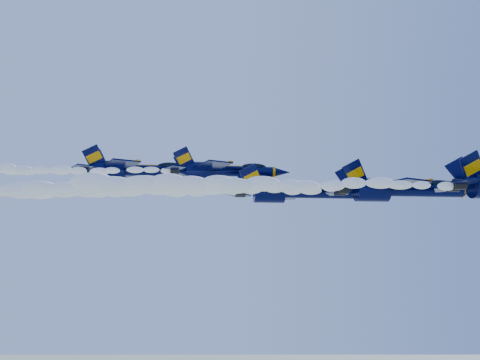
{
  "coord_description": "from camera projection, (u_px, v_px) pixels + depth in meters",
  "views": [
    {
      "loc": [
        -16.39,
        -61.73,
        142.02
      ],
      "look_at": [
        -9.77,
        5.42,
        154.37
      ],
      "focal_mm": 40.0,
      "sensor_mm": 36.0,
      "label": 1
    }
  ],
  "objects": [
    {
      "name": "smoke_trail_jet_lead",
      "position": [
        269.0,
        185.0,
        52.88
      ],
      "size": [
        37.93,
        2.0,
        1.8
      ],
      "primitive_type": "ellipsoid",
      "color": "white"
    },
    {
      "name": "jet_second",
      "position": [
        401.0,
        189.0,
        64.36
      ],
      "size": [
        18.42,
        15.11,
        6.84
      ],
      "color": "black"
    },
    {
      "name": "smoke_trail_jet_second",
      "position": [
        177.0,
        189.0,
        61.7
      ],
      "size": [
        37.93,
        2.05,
        1.85
      ],
      "primitive_type": "ellipsoid",
      "color": "white"
    },
    {
      "name": "jet_third",
      "position": [
        297.0,
        191.0,
        70.11
      ],
      "size": [
        18.54,
        15.21,
        6.89
      ],
      "color": "black"
    },
    {
      "name": "smoke_trail_jet_third",
      "position": [
        87.0,
        191.0,
        67.44
      ],
      "size": [
        37.93,
        2.07,
        1.86
      ],
      "primitive_type": "ellipsoid",
      "color": "white"
    },
    {
      "name": "jet_fourth",
      "position": [
        223.0,
        171.0,
        75.33
      ],
      "size": [
        16.98,
        13.93,
        6.31
      ],
      "color": "black"
    },
    {
      "name": "smoke_trail_jet_fourth",
      "position": [
        31.0,
        170.0,
        72.72
      ],
      "size": [
        37.93,
        1.89,
        1.7
      ],
      "primitive_type": "ellipsoid",
      "color": "white"
    },
    {
      "name": "jet_fifth",
      "position": [
        137.0,
        170.0,
        81.42
      ],
      "size": [
        19.47,
        15.97,
        7.23
      ],
      "color": "black"
    }
  ]
}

